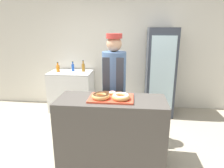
# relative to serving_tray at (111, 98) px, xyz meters

# --- Properties ---
(ground_plane) EXTENTS (14.00, 14.00, 0.00)m
(ground_plane) POSITION_rel_serving_tray_xyz_m (0.00, 0.00, -0.93)
(ground_plane) COLOR #A89E89
(wall_back) EXTENTS (8.00, 0.06, 2.70)m
(wall_back) POSITION_rel_serving_tray_xyz_m (0.00, 2.13, 0.42)
(wall_back) COLOR silver
(wall_back) RESTS_ON ground_plane
(display_counter) EXTENTS (1.46, 0.59, 0.92)m
(display_counter) POSITION_rel_serving_tray_xyz_m (0.00, 0.00, -0.47)
(display_counter) COLOR #4C4742
(display_counter) RESTS_ON ground_plane
(serving_tray) EXTENTS (0.59, 0.39, 0.02)m
(serving_tray) POSITION_rel_serving_tray_xyz_m (0.00, 0.00, 0.00)
(serving_tray) COLOR #D84C33
(serving_tray) RESTS_ON display_counter
(donut_chocolate_glaze) EXTENTS (0.23, 0.23, 0.07)m
(donut_chocolate_glaze) POSITION_rel_serving_tray_xyz_m (-0.13, -0.06, 0.05)
(donut_chocolate_glaze) COLOR tan
(donut_chocolate_glaze) RESTS_ON serving_tray
(donut_light_glaze) EXTENTS (0.23, 0.23, 0.07)m
(donut_light_glaze) POSITION_rel_serving_tray_xyz_m (0.13, -0.06, 0.05)
(donut_light_glaze) COLOR tan
(donut_light_glaze) RESTS_ON serving_tray
(donut_mini_center) EXTENTS (0.11, 0.11, 0.04)m
(donut_mini_center) POSITION_rel_serving_tray_xyz_m (0.00, 0.14, 0.03)
(donut_mini_center) COLOR tan
(donut_mini_center) RESTS_ON serving_tray
(brownie_back_left) EXTENTS (0.08, 0.08, 0.03)m
(brownie_back_left) POSITION_rel_serving_tray_xyz_m (-0.09, 0.14, 0.03)
(brownie_back_left) COLOR #382111
(brownie_back_left) RESTS_ON serving_tray
(brownie_back_right) EXTENTS (0.08, 0.08, 0.03)m
(brownie_back_right) POSITION_rel_serving_tray_xyz_m (0.09, 0.14, 0.03)
(brownie_back_right) COLOR #382111
(brownie_back_right) RESTS_ON serving_tray
(baker_person) EXTENTS (0.37, 0.37, 1.75)m
(baker_person) POSITION_rel_serving_tray_xyz_m (-0.01, 0.54, 0.00)
(baker_person) COLOR #4C4C51
(baker_person) RESTS_ON ground_plane
(beverage_fridge) EXTENTS (0.58, 0.64, 1.84)m
(beverage_fridge) POSITION_rel_serving_tray_xyz_m (0.86, 1.75, -0.01)
(beverage_fridge) COLOR #333842
(beverage_fridge) RESTS_ON ground_plane
(chest_freezer) EXTENTS (0.94, 0.62, 0.89)m
(chest_freezer) POSITION_rel_serving_tray_xyz_m (-1.10, 1.76, -0.48)
(chest_freezer) COLOR white
(chest_freezer) RESTS_ON ground_plane
(bottle_blue) EXTENTS (0.06, 0.06, 0.22)m
(bottle_blue) POSITION_rel_serving_tray_xyz_m (-1.07, 1.85, 0.04)
(bottle_blue) COLOR #1E4CB2
(bottle_blue) RESTS_ON chest_freezer
(bottle_amber) EXTENTS (0.07, 0.07, 0.25)m
(bottle_amber) POSITION_rel_serving_tray_xyz_m (-0.83, 1.84, 0.05)
(bottle_amber) COLOR #99661E
(bottle_amber) RESTS_ON chest_freezer
(bottle_orange) EXTENTS (0.07, 0.07, 0.22)m
(bottle_orange) POSITION_rel_serving_tray_xyz_m (-1.38, 1.74, 0.04)
(bottle_orange) COLOR orange
(bottle_orange) RESTS_ON chest_freezer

